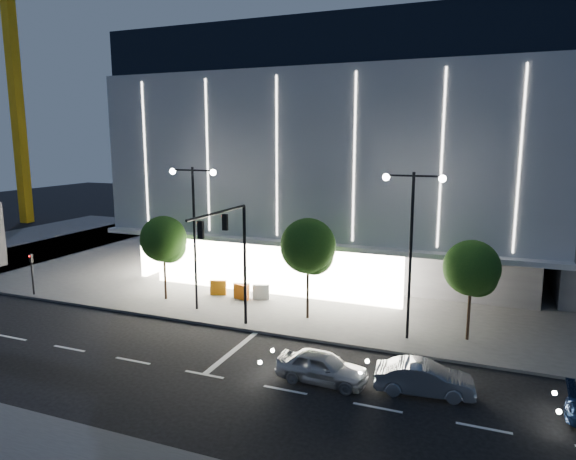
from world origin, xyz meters
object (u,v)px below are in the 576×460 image
at_px(tree_mid, 308,249).
at_px(barrier_a, 218,288).
at_px(car_lead, 322,367).
at_px(car_second, 424,378).
at_px(traffic_mast, 232,245).
at_px(street_lamp_west, 194,217).
at_px(ped_signal_far, 32,270).
at_px(tree_left, 164,242).
at_px(barrier_b, 242,290).
at_px(street_lamp_east, 411,231).
at_px(tower_crane, 19,57).
at_px(barrier_d, 261,292).
at_px(tree_right, 472,271).
at_px(barrier_c, 241,292).

distance_m(tree_mid, barrier_a, 8.37).
bearing_deg(barrier_a, car_lead, -59.03).
bearing_deg(barrier_a, car_second, -47.87).
height_order(tree_mid, barrier_a, tree_mid).
distance_m(traffic_mast, street_lamp_west, 4.89).
bearing_deg(car_second, traffic_mast, 67.25).
relative_size(ped_signal_far, tree_left, 0.52).
relative_size(barrier_a, barrier_b, 1.00).
height_order(street_lamp_east, tree_mid, street_lamp_east).
bearing_deg(car_lead, tower_crane, 61.97).
height_order(street_lamp_east, barrier_d, street_lamp_east).
bearing_deg(barrier_b, ped_signal_far, -173.80).
bearing_deg(tree_right, ped_signal_far, -174.86).
relative_size(car_lead, barrier_c, 3.75).
distance_m(tree_mid, barrier_d, 5.93).
relative_size(street_lamp_west, barrier_c, 8.18).
height_order(tower_crane, car_lead, tower_crane).
bearing_deg(traffic_mast, barrier_a, 126.15).
height_order(tree_left, car_lead, tree_left).
height_order(tree_right, barrier_d, tree_right).
bearing_deg(barrier_a, tree_mid, -33.32).
relative_size(street_lamp_west, car_lead, 2.18).
xyz_separation_m(car_second, barrier_c, (-12.84, 8.35, -0.03)).
bearing_deg(car_second, tree_mid, 41.50).
height_order(street_lamp_east, tree_left, street_lamp_east).
bearing_deg(car_lead, barrier_b, 45.29).
distance_m(street_lamp_west, barrier_b, 6.34).
distance_m(tower_crane, barrier_d, 49.16).
relative_size(traffic_mast, ped_signal_far, 2.36).
bearing_deg(car_lead, car_second, -80.08).
bearing_deg(tree_left, barrier_c, 20.14).
distance_m(traffic_mast, car_lead, 8.36).
bearing_deg(car_second, ped_signal_far, 74.04).
distance_m(traffic_mast, barrier_a, 8.35).
bearing_deg(traffic_mast, tree_mid, 50.58).
height_order(tower_crane, barrier_b, tower_crane).
xyz_separation_m(barrier_a, barrier_b, (1.79, 0.00, 0.00)).
bearing_deg(car_lead, barrier_a, 50.67).
height_order(street_lamp_west, car_second, street_lamp_west).
distance_m(tree_right, car_lead, 9.78).
xyz_separation_m(street_lamp_east, barrier_a, (-13.20, 3.08, -5.31)).
xyz_separation_m(barrier_a, barrier_c, (1.92, -0.34, 0.00)).
height_order(street_lamp_west, car_lead, street_lamp_west).
relative_size(tree_left, barrier_d, 5.20).
bearing_deg(ped_signal_far, tree_right, 5.14).
height_order(tree_right, car_second, tree_right).
xyz_separation_m(tree_right, barrier_b, (-14.44, 2.06, -3.23)).
bearing_deg(car_second, barrier_b, 49.00).
bearing_deg(barrier_d, street_lamp_east, -36.58).
xyz_separation_m(street_lamp_west, barrier_a, (-0.20, 3.08, -5.31)).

